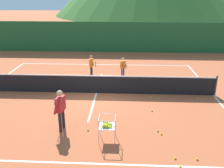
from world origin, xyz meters
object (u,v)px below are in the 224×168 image
tennis_ball_2 (161,134)px  tennis_ball_4 (197,98)px  tennis_ball_8 (158,131)px  tennis_ball_9 (151,97)px  tennis_ball_1 (197,159)px  instructor (60,107)px  ball_cart (107,125)px  tennis_net (96,84)px  student_1 (123,66)px  tennis_ball_5 (152,111)px  tennis_ball_10 (158,98)px  tennis_ball_6 (175,158)px  student_0 (91,64)px  tennis_ball_3 (180,166)px  tennis_ball_7 (88,130)px

tennis_ball_2 → tennis_ball_4: same height
tennis_ball_8 → tennis_ball_9: (0.04, 3.21, 0.00)m
tennis_ball_4 → tennis_ball_1: bearing=-104.9°
instructor → ball_cart: (1.77, -0.62, -0.38)m
tennis_ball_1 → tennis_net: bearing=125.2°
student_1 → tennis_ball_4: size_ratio=18.36×
tennis_ball_5 → tennis_ball_10: same height
tennis_net → tennis_ball_6: (3.09, -5.33, -0.47)m
tennis_ball_10 → tennis_ball_9: bearing=161.4°
tennis_net → student_0: size_ratio=9.01×
tennis_ball_2 → instructor: bearing=177.1°
student_0 → tennis_ball_8: size_ratio=19.94×
tennis_ball_8 → tennis_ball_10: same height
tennis_ball_4 → tennis_ball_2: bearing=-123.1°
tennis_ball_2 → tennis_ball_3: (0.33, -1.82, 0.00)m
tennis_ball_10 → student_0: bearing=138.7°
tennis_ball_1 → tennis_ball_10: 4.78m
tennis_ball_5 → tennis_ball_9: size_ratio=1.00×
tennis_ball_2 → tennis_ball_7: 2.76m
student_1 → tennis_ball_3: student_1 is taller
tennis_ball_1 → tennis_ball_5: (-1.08, 3.36, 0.00)m
student_0 → ball_cart: bearing=-78.5°
tennis_ball_7 → tennis_ball_10: (3.05, 3.16, 0.00)m
tennis_net → tennis_ball_7: tennis_net is taller
student_1 → tennis_ball_3: 8.55m
tennis_ball_5 → tennis_ball_10: bearing=72.1°
tennis_ball_4 → tennis_ball_9: same height
tennis_ball_4 → tennis_ball_8: (-2.32, -3.18, 0.00)m
instructor → tennis_ball_1: instructor is taller
student_0 → tennis_ball_10: 5.01m
ball_cart → tennis_ball_2: size_ratio=13.22×
tennis_ball_9 → tennis_ball_3: bearing=-85.7°
tennis_ball_2 → tennis_ball_7: bearing=177.0°
tennis_ball_1 → student_1: bearing=107.0°
tennis_ball_3 → tennis_ball_9: size_ratio=1.00×
ball_cart → tennis_ball_5: size_ratio=13.22×
instructor → student_0: 6.39m
tennis_ball_5 → student_0: bearing=125.2°
tennis_ball_6 → tennis_ball_10: size_ratio=1.00×
tennis_ball_6 → instructor: bearing=158.2°
tennis_ball_1 → tennis_ball_6: 0.68m
student_1 → student_0: bearing=178.1°
tennis_ball_1 → tennis_ball_9: same height
tennis_ball_1 → tennis_ball_3: (-0.60, -0.39, 0.00)m
student_0 → tennis_ball_10: (3.72, -3.26, -0.78)m
ball_cart → tennis_ball_1: (2.93, -1.00, -0.56)m
ball_cart → tennis_ball_10: bearing=58.5°
instructor → tennis_ball_8: 3.78m
tennis_ball_1 → tennis_ball_9: bearing=101.6°
tennis_ball_5 → tennis_ball_10: (0.44, 1.38, 0.00)m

